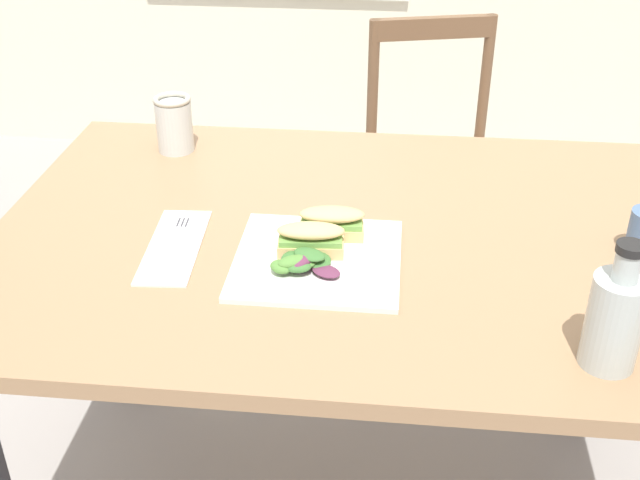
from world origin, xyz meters
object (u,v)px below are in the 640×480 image
at_px(plate_lunch, 318,259).
at_px(mason_jar_iced_tea, 174,126).
at_px(sandwich_half_back, 332,222).
at_px(bottle_cold_brew, 614,324).
at_px(dining_table, 345,284).
at_px(fork_on_napkin, 176,239).
at_px(chair_wooden_far, 437,174).
at_px(sandwich_half_front, 311,238).

xyz_separation_m(plate_lunch, mason_jar_iced_tea, (-0.36, 0.43, 0.05)).
bearing_deg(sandwich_half_back, plate_lunch, -103.33).
bearing_deg(bottle_cold_brew, dining_table, 139.27).
relative_size(dining_table, plate_lunch, 4.60).
distance_m(dining_table, mason_jar_iced_tea, 0.54).
bearing_deg(dining_table, mason_jar_iced_tea, 141.56).
relative_size(sandwich_half_back, fork_on_napkin, 0.64).
bearing_deg(chair_wooden_far, dining_table, -103.24).
bearing_deg(fork_on_napkin, plate_lunch, -8.77).
relative_size(sandwich_half_front, sandwich_half_back, 1.00).
xyz_separation_m(bottle_cold_brew, mason_jar_iced_tea, (-0.80, 0.66, -0.01)).
bearing_deg(sandwich_half_front, chair_wooden_far, 75.16).
bearing_deg(dining_table, sandwich_half_front, -117.41).
bearing_deg(mason_jar_iced_tea, dining_table, -38.44).
bearing_deg(sandwich_half_back, dining_table, 61.30).
relative_size(plate_lunch, mason_jar_iced_tea, 2.27).
bearing_deg(fork_on_napkin, bottle_cold_brew, -20.95).
xyz_separation_m(chair_wooden_far, sandwich_half_back, (-0.23, -0.91, 0.33)).
bearing_deg(sandwich_half_front, plate_lunch, -45.34).
bearing_deg(sandwich_half_back, chair_wooden_far, 76.00).
relative_size(chair_wooden_far, sandwich_half_back, 7.35).
distance_m(dining_table, fork_on_napkin, 0.33).
xyz_separation_m(dining_table, mason_jar_iced_tea, (-0.40, 0.32, 0.17)).
bearing_deg(bottle_cold_brew, mason_jar_iced_tea, 140.41).
relative_size(dining_table, chair_wooden_far, 1.49).
distance_m(chair_wooden_far, sandwich_half_back, 0.99).
relative_size(dining_table, mason_jar_iced_tea, 10.46).
bearing_deg(chair_wooden_far, plate_lunch, -103.95).
relative_size(dining_table, bottle_cold_brew, 6.63).
bearing_deg(bottle_cold_brew, chair_wooden_far, 98.95).
bearing_deg(dining_table, chair_wooden_far, 76.76).
height_order(dining_table, plate_lunch, plate_lunch).
bearing_deg(mason_jar_iced_tea, plate_lunch, -50.17).
distance_m(dining_table, plate_lunch, 0.17).
bearing_deg(mason_jar_iced_tea, bottle_cold_brew, -39.59).
height_order(chair_wooden_far, plate_lunch, chair_wooden_far).
distance_m(dining_table, sandwich_half_back, 0.16).
xyz_separation_m(sandwich_half_back, bottle_cold_brew, (0.42, -0.30, 0.03)).
height_order(bottle_cold_brew, mason_jar_iced_tea, bottle_cold_brew).
xyz_separation_m(dining_table, bottle_cold_brew, (0.39, -0.34, 0.19)).
height_order(plate_lunch, sandwich_half_front, sandwich_half_front).
bearing_deg(mason_jar_iced_tea, sandwich_half_front, -50.33).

